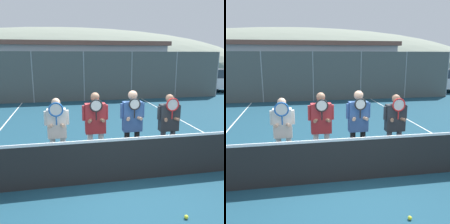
% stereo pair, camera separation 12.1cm
% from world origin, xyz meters
% --- Properties ---
extents(ground_plane, '(120.00, 120.00, 0.00)m').
position_xyz_m(ground_plane, '(0.00, 0.00, 0.00)').
color(ground_plane, navy).
extents(hill_distant, '(93.41, 51.89, 18.16)m').
position_xyz_m(hill_distant, '(0.00, 60.52, 0.00)').
color(hill_distant, gray).
rests_on(hill_distant, ground_plane).
extents(clubhouse_building, '(17.21, 5.50, 3.83)m').
position_xyz_m(clubhouse_building, '(-0.57, 18.52, 1.94)').
color(clubhouse_building, '#9EA3A8').
rests_on(clubhouse_building, ground_plane).
extents(fence_back, '(17.48, 0.06, 2.88)m').
position_xyz_m(fence_back, '(0.00, 9.94, 1.44)').
color(fence_back, gray).
rests_on(fence_back, ground_plane).
extents(tennis_net, '(9.61, 0.09, 1.07)m').
position_xyz_m(tennis_net, '(0.00, 0.00, 0.50)').
color(tennis_net, gray).
rests_on(tennis_net, ground_plane).
extents(court_line_right_sideline, '(0.05, 16.00, 0.01)m').
position_xyz_m(court_line_right_sideline, '(3.57, 3.00, 0.00)').
color(court_line_right_sideline, white).
rests_on(court_line_right_sideline, ground_plane).
extents(player_leftmost, '(0.55, 0.34, 1.74)m').
position_xyz_m(player_leftmost, '(-1.42, 0.74, 1.02)').
color(player_leftmost, white).
rests_on(player_leftmost, ground_plane).
extents(player_center_left, '(0.61, 0.34, 1.84)m').
position_xyz_m(player_center_left, '(-0.54, 0.75, 1.09)').
color(player_center_left, white).
rests_on(player_center_left, ground_plane).
extents(player_center_right, '(0.59, 0.34, 1.87)m').
position_xyz_m(player_center_right, '(0.34, 0.70, 1.11)').
color(player_center_right, black).
rests_on(player_center_right, ground_plane).
extents(player_rightmost, '(0.60, 0.34, 1.75)m').
position_xyz_m(player_rightmost, '(1.28, 0.74, 1.04)').
color(player_rightmost, '#56565B').
rests_on(player_rightmost, ground_plane).
extents(car_far_left, '(4.43, 1.93, 1.77)m').
position_xyz_m(car_far_left, '(-4.89, 12.12, 0.90)').
color(car_far_left, slate).
rests_on(car_far_left, ground_plane).
extents(car_left_of_center, '(4.07, 1.95, 1.65)m').
position_xyz_m(car_left_of_center, '(-0.11, 12.45, 0.85)').
color(car_left_of_center, '#B2B7BC').
rests_on(car_left_of_center, ground_plane).
extents(car_center, '(4.43, 2.10, 1.73)m').
position_xyz_m(car_center, '(4.67, 11.92, 0.89)').
color(car_center, black).
rests_on(car_center, ground_plane).
extents(car_right_of_center, '(4.10, 2.01, 1.68)m').
position_xyz_m(car_right_of_center, '(9.47, 12.01, 0.87)').
color(car_right_of_center, silver).
rests_on(car_right_of_center, ground_plane).
extents(tennis_ball_on_court, '(0.07, 0.07, 0.07)m').
position_xyz_m(tennis_ball_on_court, '(0.68, -1.47, 0.03)').
color(tennis_ball_on_court, '#CCDB33').
rests_on(tennis_ball_on_court, ground_plane).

